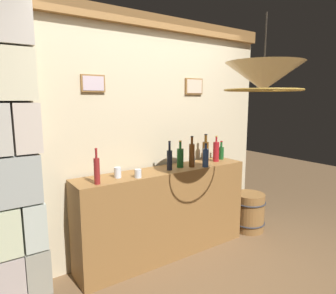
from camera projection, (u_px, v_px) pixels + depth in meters
The scene contains 17 objects.
ground_plane at pixel (217, 293), 2.63m from camera, with size 12.00×12.00×0.00m, color brown.
panelled_rear_partition at pixel (152, 130), 3.30m from camera, with size 3.09×0.15×2.59m.
stone_pillar at pixel (14, 154), 2.43m from camera, with size 0.41×0.31×2.52m.
bar_shelf_unit at pixel (165, 213), 3.23m from camera, with size 1.98×0.39×0.97m, color olive.
liquor_bottle_vodka at pixel (221, 152), 3.67m from camera, with size 0.07×0.07×0.23m.
liquor_bottle_vermouth at pixel (169, 159), 3.11m from camera, with size 0.06×0.06×0.31m.
liquor_bottle_port at pixel (97, 170), 2.59m from camera, with size 0.05×0.05×0.32m.
liquor_bottle_scotch at pixel (206, 150), 3.58m from camera, with size 0.08×0.08×0.33m.
liquor_bottle_rum at pixel (180, 157), 3.23m from camera, with size 0.07×0.07×0.30m.
liquor_bottle_whiskey at pixel (192, 155), 3.25m from camera, with size 0.06×0.06×0.34m.
liquor_bottle_bourbon at pixel (216, 151), 3.54m from camera, with size 0.07×0.07×0.31m.
liquor_bottle_sherry at pixel (206, 157), 3.26m from camera, with size 0.07×0.07×0.26m.
glass_tumbler_rocks at pixel (138, 173), 2.82m from camera, with size 0.07×0.07×0.08m.
glass_tumbler_highball at pixel (192, 160), 3.40m from camera, with size 0.06×0.06×0.10m.
glass_tumbler_shot at pixel (118, 172), 2.81m from camera, with size 0.07×0.07×0.10m.
pendant_lamp at pixel (264, 77), 2.37m from camera, with size 0.62×0.62×0.60m.
wooden_barrel at pixel (249, 212), 3.88m from camera, with size 0.42×0.42×0.49m.
Camera 1 is at (-1.71, -1.72, 1.71)m, focal length 31.61 mm.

